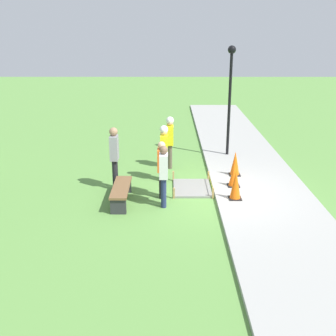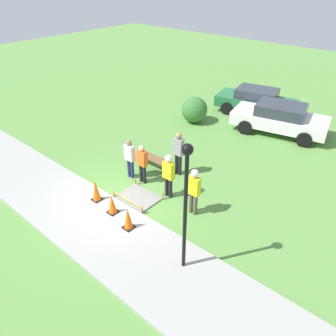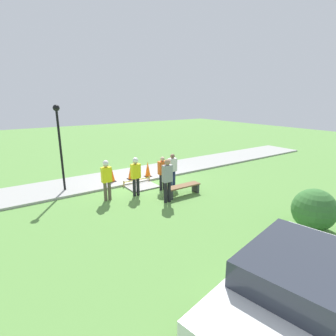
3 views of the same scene
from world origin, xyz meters
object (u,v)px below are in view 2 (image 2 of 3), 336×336
(park_bench, at_px, (155,161))
(worker_supervisor, at_px, (194,188))
(bystander_in_orange_shirt, at_px, (142,162))
(bystander_in_gray_shirt, at_px, (130,157))
(bystander_in_white_shirt, at_px, (178,151))
(parked_car_green, at_px, (256,101))
(traffic_cone_far_patch, at_px, (112,204))
(traffic_cone_sidewalk_edge, at_px, (128,218))
(lamppost_near, at_px, (186,192))
(traffic_cone_near_patch, at_px, (96,190))
(parked_car_white, at_px, (280,118))
(worker_assistant, at_px, (169,173))

(park_bench, bearing_deg, worker_supervisor, -23.78)
(bystander_in_orange_shirt, bearing_deg, bystander_in_gray_shirt, -174.19)
(bystander_in_white_shirt, distance_m, parked_car_green, 7.81)
(worker_supervisor, bearing_deg, bystander_in_orange_shirt, 174.85)
(bystander_in_orange_shirt, height_order, bystander_in_white_shirt, bystander_in_white_shirt)
(traffic_cone_far_patch, xyz_separation_m, traffic_cone_sidewalk_edge, (0.96, -0.18, 0.04))
(traffic_cone_far_patch, bearing_deg, park_bench, 107.28)
(park_bench, height_order, bystander_in_white_shirt, bystander_in_white_shirt)
(bystander_in_gray_shirt, bearing_deg, bystander_in_white_shirt, 48.39)
(worker_supervisor, distance_m, lamppost_near, 2.89)
(traffic_cone_near_patch, relative_size, worker_supervisor, 0.47)
(bystander_in_orange_shirt, relative_size, bystander_in_white_shirt, 0.87)
(traffic_cone_near_patch, relative_size, lamppost_near, 0.21)
(traffic_cone_near_patch, xyz_separation_m, traffic_cone_far_patch, (0.96, -0.10, -0.07))
(bystander_in_white_shirt, xyz_separation_m, parked_car_white, (1.35, 6.27, -0.26))
(lamppost_near, distance_m, parked_car_white, 10.27)
(traffic_cone_sidewalk_edge, distance_m, lamppost_near, 3.11)
(worker_supervisor, distance_m, bystander_in_orange_shirt, 2.62)
(bystander_in_orange_shirt, xyz_separation_m, lamppost_near, (3.84, -2.31, 1.71))
(bystander_in_gray_shirt, bearing_deg, parked_car_white, 71.28)
(traffic_cone_far_patch, relative_size, bystander_in_orange_shirt, 0.43)
(worker_supervisor, height_order, lamppost_near, lamppost_near)
(parked_car_green, bearing_deg, park_bench, -103.66)
(worker_supervisor, bearing_deg, traffic_cone_near_patch, -149.51)
(worker_supervisor, relative_size, bystander_in_white_shirt, 0.95)
(bystander_in_white_shirt, distance_m, parked_car_white, 6.42)
(park_bench, relative_size, worker_supervisor, 0.96)
(bystander_in_gray_shirt, height_order, parked_car_white, bystander_in_gray_shirt)
(traffic_cone_near_patch, height_order, bystander_in_orange_shirt, bystander_in_orange_shirt)
(traffic_cone_sidewalk_edge, distance_m, bystander_in_orange_shirt, 2.77)
(worker_supervisor, relative_size, bystander_in_orange_shirt, 1.09)
(bystander_in_gray_shirt, bearing_deg, parked_car_green, 86.74)
(bystander_in_gray_shirt, height_order, bystander_in_white_shirt, bystander_in_white_shirt)
(bystander_in_gray_shirt, distance_m, parked_car_green, 9.20)
(traffic_cone_near_patch, relative_size, bystander_in_white_shirt, 0.45)
(worker_supervisor, height_order, worker_assistant, worker_supervisor)
(worker_supervisor, relative_size, parked_car_white, 0.36)
(traffic_cone_far_patch, xyz_separation_m, parked_car_green, (-0.69, 11.19, 0.32))
(bystander_in_orange_shirt, bearing_deg, traffic_cone_near_patch, -100.05)
(parked_car_white, bearing_deg, bystander_in_white_shirt, -114.20)
(traffic_cone_near_patch, bearing_deg, bystander_in_white_shirt, 73.26)
(worker_supervisor, bearing_deg, lamppost_near, -59.23)
(traffic_cone_far_patch, xyz_separation_m, parked_car_white, (1.39, 9.69, 0.34))
(bystander_in_orange_shirt, xyz_separation_m, parked_car_green, (-0.08, 9.12, -0.14))
(traffic_cone_near_patch, bearing_deg, parked_car_white, 76.25)
(lamppost_near, bearing_deg, parked_car_green, 108.94)
(worker_assistant, bearing_deg, traffic_cone_near_patch, -131.48)
(parked_car_white, bearing_deg, parked_car_green, 132.23)
(parked_car_green, distance_m, parked_car_white, 2.56)
(worker_supervisor, distance_m, parked_car_white, 7.88)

